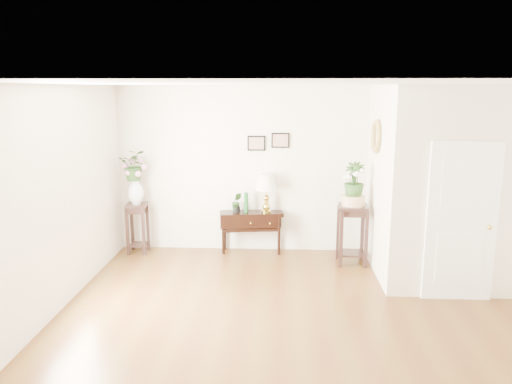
# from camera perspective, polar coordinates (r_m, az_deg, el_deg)

# --- Properties ---
(floor) EXTENTS (6.00, 5.50, 0.02)m
(floor) POSITION_cam_1_polar(r_m,az_deg,el_deg) (6.21, 4.97, -14.53)
(floor) COLOR brown
(floor) RESTS_ON ground
(ceiling) EXTENTS (6.00, 5.50, 0.02)m
(ceiling) POSITION_cam_1_polar(r_m,az_deg,el_deg) (5.57, 5.49, 12.25)
(ceiling) COLOR white
(ceiling) RESTS_ON ground
(wall_back) EXTENTS (6.00, 0.02, 2.80)m
(wall_back) POSITION_cam_1_polar(r_m,az_deg,el_deg) (8.43, 4.47, 2.53)
(wall_back) COLOR silver
(wall_back) RESTS_ON ground
(wall_front) EXTENTS (6.00, 0.02, 2.80)m
(wall_front) POSITION_cam_1_polar(r_m,az_deg,el_deg) (3.13, 7.26, -13.81)
(wall_front) COLOR silver
(wall_front) RESTS_ON ground
(wall_left) EXTENTS (0.02, 5.50, 2.80)m
(wall_left) POSITION_cam_1_polar(r_m,az_deg,el_deg) (6.36, -22.93, -1.42)
(wall_left) COLOR silver
(wall_left) RESTS_ON ground
(partition) EXTENTS (1.80, 1.95, 2.80)m
(partition) POSITION_cam_1_polar(r_m,az_deg,el_deg) (7.82, 20.24, 1.11)
(partition) COLOR silver
(partition) RESTS_ON floor
(door) EXTENTS (0.90, 0.05, 2.10)m
(door) POSITION_cam_1_polar(r_m,az_deg,el_deg) (6.97, 22.43, -3.24)
(door) COLOR white
(door) RESTS_ON floor
(art_print_left) EXTENTS (0.30, 0.02, 0.25)m
(art_print_left) POSITION_cam_1_polar(r_m,az_deg,el_deg) (8.36, 0.04, 5.59)
(art_print_left) COLOR black
(art_print_left) RESTS_ON wall_back
(art_print_right) EXTENTS (0.30, 0.02, 0.25)m
(art_print_right) POSITION_cam_1_polar(r_m,az_deg,el_deg) (8.34, 2.80, 5.91)
(art_print_right) COLOR black
(art_print_right) RESTS_ON wall_back
(wall_ornament) EXTENTS (0.07, 0.51, 0.51)m
(wall_ornament) POSITION_cam_1_polar(r_m,az_deg,el_deg) (7.63, 13.52, 6.19)
(wall_ornament) COLOR tan
(wall_ornament) RESTS_ON partition
(console_table) EXTENTS (1.10, 0.49, 0.71)m
(console_table) POSITION_cam_1_polar(r_m,az_deg,el_deg) (8.50, -0.52, -4.61)
(console_table) COLOR black
(console_table) RESTS_ON floor
(table_lamp) EXTENTS (0.50, 0.50, 0.66)m
(table_lamp) POSITION_cam_1_polar(r_m,az_deg,el_deg) (8.31, 1.20, 0.02)
(table_lamp) COLOR #B09D34
(table_lamp) RESTS_ON console_table
(green_vase) EXTENTS (0.07, 0.07, 0.33)m
(green_vase) POSITION_cam_1_polar(r_m,az_deg,el_deg) (8.37, -1.14, -1.17)
(green_vase) COLOR #144F1F
(green_vase) RESTS_ON console_table
(potted_plant) EXTENTS (0.19, 0.16, 0.32)m
(potted_plant) POSITION_cam_1_polar(r_m,az_deg,el_deg) (8.38, -2.22, -1.23)
(potted_plant) COLOR #23471A
(potted_plant) RESTS_ON console_table
(plant_stand_a) EXTENTS (0.36, 0.36, 0.86)m
(plant_stand_a) POSITION_cam_1_polar(r_m,az_deg,el_deg) (8.69, -13.37, -4.05)
(plant_stand_a) COLOR black
(plant_stand_a) RESTS_ON floor
(porcelain_vase) EXTENTS (0.30, 0.30, 0.45)m
(porcelain_vase) POSITION_cam_1_polar(r_m,az_deg,el_deg) (8.54, -13.57, 0.17)
(porcelain_vase) COLOR white
(porcelain_vase) RESTS_ON plant_stand_a
(lily_arrangement) EXTENTS (0.49, 0.44, 0.52)m
(lily_arrangement) POSITION_cam_1_polar(r_m,az_deg,el_deg) (8.47, -13.71, 3.05)
(lily_arrangement) COLOR #23471A
(lily_arrangement) RESTS_ON porcelain_vase
(plant_stand_b) EXTENTS (0.48, 0.48, 0.95)m
(plant_stand_b) POSITION_cam_1_polar(r_m,az_deg,el_deg) (8.08, 10.90, -4.79)
(plant_stand_b) COLOR black
(plant_stand_b) RESTS_ON floor
(ceramic_bowl) EXTENTS (0.47, 0.47, 0.16)m
(ceramic_bowl) POSITION_cam_1_polar(r_m,az_deg,el_deg) (7.95, 11.06, -0.95)
(ceramic_bowl) COLOR beige
(ceramic_bowl) RESTS_ON plant_stand_b
(narcissus) EXTENTS (0.37, 0.37, 0.56)m
(narcissus) POSITION_cam_1_polar(r_m,az_deg,el_deg) (7.88, 11.15, 1.33)
(narcissus) COLOR #23471A
(narcissus) RESTS_ON ceramic_bowl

